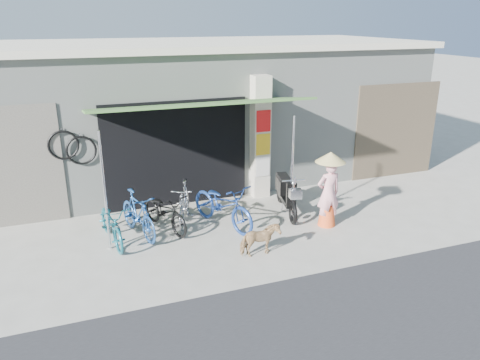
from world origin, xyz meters
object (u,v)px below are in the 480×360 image
object	(u,v)px
bike_blue	(138,214)
bike_black	(165,211)
bike_silver	(184,203)
bike_teal	(112,223)
bike_navy	(223,205)
moped	(286,193)
street_dog	(260,240)
nun	(329,189)

from	to	relation	value
bike_blue	bike_black	world-z (taller)	bike_blue
bike_blue	bike_silver	distance (m)	1.06
bike_teal	bike_black	bearing A→B (deg)	3.97
bike_silver	bike_navy	size ratio (longest dim) A/B	0.82
moped	bike_black	bearing A→B (deg)	-168.20
bike_teal	street_dog	size ratio (longest dim) A/B	2.13
bike_black	moped	world-z (taller)	moped
street_dog	nun	bearing A→B (deg)	-70.69
bike_silver	nun	bearing A→B (deg)	-1.44
bike_blue	bike_teal	bearing A→B (deg)	179.50
street_dog	nun	size ratio (longest dim) A/B	0.46
bike_blue	bike_navy	xyz separation A→B (m)	(1.78, -0.16, 0.02)
nun	bike_teal	bearing A→B (deg)	-9.66
moped	bike_teal	bearing A→B (deg)	-164.53
street_dog	bike_teal	bearing A→B (deg)	56.42
nun	bike_blue	bearing A→B (deg)	-13.02
bike_silver	bike_navy	bearing A→B (deg)	-9.17
bike_blue	bike_black	xyz separation A→B (m)	(0.58, 0.10, -0.06)
bike_blue	nun	size ratio (longest dim) A/B	0.95
bike_black	street_dog	size ratio (longest dim) A/B	2.09
moped	nun	size ratio (longest dim) A/B	1.07
bike_black	street_dog	distance (m)	2.27
street_dog	moped	bearing A→B (deg)	-41.06
street_dog	moped	distance (m)	2.21
bike_silver	nun	world-z (taller)	nun
bike_navy	moped	world-z (taller)	moped
moped	nun	distance (m)	1.16
bike_teal	bike_silver	xyz separation A→B (m)	(1.57, 0.42, 0.04)
nun	bike_navy	bearing A→B (deg)	-19.23
moped	nun	world-z (taller)	nun
bike_black	street_dog	bearing A→B (deg)	-71.67
bike_black	nun	bearing A→B (deg)	-37.39
moped	bike_navy	bearing A→B (deg)	-159.52
moped	bike_silver	bearing A→B (deg)	-172.58
bike_teal	bike_blue	bearing A→B (deg)	6.85
nun	street_dog	bearing A→B (deg)	22.06
bike_blue	bike_silver	bearing A→B (deg)	-0.74
nun	bike_black	bearing A→B (deg)	-16.70
bike_silver	moped	bearing A→B (deg)	15.79
bike_teal	street_dog	distance (m)	2.97
bike_teal	bike_black	size ratio (longest dim) A/B	1.02
bike_black	moped	size ratio (longest dim) A/B	0.89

